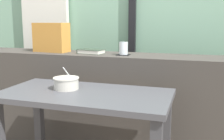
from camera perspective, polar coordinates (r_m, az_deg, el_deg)
The scene contains 9 objects.
curtain_left_panel at distance 3.20m, azimuth -13.80°, elevation 11.45°, with size 0.56×0.06×2.50m, color silver.
window_divider_post at distance 2.85m, azimuth 4.28°, elevation 12.90°, with size 0.07×0.05×2.60m, color black.
dark_console_ledge at distance 2.42m, azimuth -0.13°, elevation -7.16°, with size 2.80×0.39×0.89m, color #423D38.
breakfast_table at distance 1.83m, azimuth -5.65°, elevation -8.47°, with size 1.11×0.57×0.71m.
coaster_square at distance 2.25m, azimuth 2.39°, elevation 3.19°, with size 0.10×0.10×0.01m, color black.
juice_glass at distance 2.25m, azimuth 2.40°, elevation 4.45°, with size 0.07×0.07×0.10m.
closed_book at distance 2.36m, azimuth -4.41°, elevation 3.87°, with size 0.23×0.16×0.04m.
throw_pillow at distance 2.54m, azimuth -12.53°, elevation 6.65°, with size 0.32×0.14×0.26m, color #D18938.
soup_bowl at distance 1.88m, azimuth -9.52°, elevation -2.75°, with size 0.18×0.18×0.16m.
Camera 1 is at (0.71, -1.64, 1.17)m, focal length 43.89 mm.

